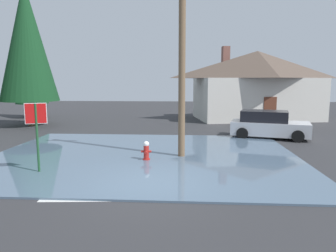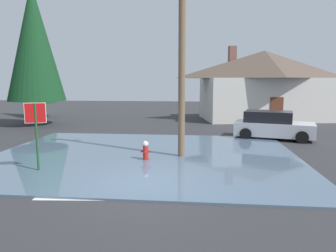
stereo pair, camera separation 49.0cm
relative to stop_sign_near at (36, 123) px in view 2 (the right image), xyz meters
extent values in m
cube|color=#2D2D30|center=(3.97, -0.88, -1.79)|extent=(80.00, 80.00, 0.10)
cube|color=#4C6075|center=(3.30, 2.66, -1.71)|extent=(12.90, 10.15, 0.06)
cube|color=silver|center=(3.01, -2.27, -1.74)|extent=(3.71, 0.61, 0.01)
cylinder|color=#1E4C28|center=(0.00, 0.00, -0.53)|extent=(0.08, 0.08, 2.43)
cube|color=white|center=(0.00, 0.00, 0.35)|extent=(0.68, 0.26, 0.71)
cube|color=red|center=(0.00, 0.00, 0.35)|extent=(0.64, 0.26, 0.67)
cylinder|color=#AD231E|center=(3.51, 1.89, -1.70)|extent=(0.29, 0.29, 0.10)
cylinder|color=#AD231E|center=(3.51, 1.89, -1.38)|extent=(0.21, 0.21, 0.54)
sphere|color=white|center=(3.51, 1.89, -1.05)|extent=(0.23, 0.23, 0.23)
cylinder|color=#AD231E|center=(3.35, 1.89, -1.35)|extent=(0.10, 0.09, 0.09)
cylinder|color=#AD231E|center=(3.67, 1.89, -1.35)|extent=(0.10, 0.09, 0.09)
cylinder|color=#AD231E|center=(3.51, 1.74, -1.35)|extent=(0.11, 0.10, 0.11)
cylinder|color=brown|center=(4.90, 2.61, 2.42)|extent=(0.28, 0.28, 8.32)
cube|color=beige|center=(10.87, 16.56, -0.03)|extent=(10.47, 7.19, 3.42)
pyramid|color=brown|center=(10.87, 16.56, 2.79)|extent=(11.31, 7.76, 2.22)
cube|color=brown|center=(8.32, 17.12, 3.35)|extent=(0.70, 0.70, 2.00)
cube|color=#592D1E|center=(11.36, 13.79, -0.74)|extent=(0.99, 0.23, 2.00)
cube|color=silver|center=(9.78, 7.48, -1.20)|extent=(4.52, 2.86, 0.75)
cube|color=black|center=(9.45, 7.56, -0.52)|extent=(2.84, 2.20, 0.61)
cylinder|color=black|center=(11.39, 7.97, -1.42)|extent=(0.68, 0.38, 0.64)
cylinder|color=black|center=(10.91, 6.22, -1.42)|extent=(0.68, 0.38, 0.64)
cylinder|color=black|center=(8.65, 8.73, -1.42)|extent=(0.68, 0.38, 0.64)
cylinder|color=black|center=(8.16, 6.98, -1.42)|extent=(0.68, 0.38, 0.64)
cylinder|color=#4C3823|center=(-8.43, 16.27, -1.13)|extent=(0.34, 0.34, 1.23)
cone|color=#143D1E|center=(-8.43, 16.27, 2.30)|extent=(2.74, 2.74, 5.62)
cylinder|color=#4C3823|center=(-6.00, 11.28, -0.85)|extent=(0.50, 0.50, 1.79)
cone|color=#143D1E|center=(-6.00, 11.28, 4.13)|extent=(3.98, 3.98, 8.16)
camera|label=1|loc=(5.16, -10.25, 1.44)|focal=33.46mm
camera|label=2|loc=(5.65, -10.21, 1.44)|focal=33.46mm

